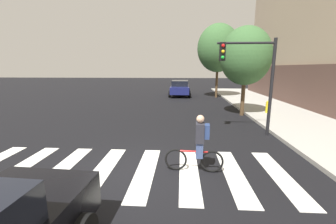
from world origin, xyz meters
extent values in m
plane|color=black|center=(0.00, 0.00, 0.00)|extent=(120.00, 120.00, 0.00)
cube|color=silver|center=(-3.47, 0.00, 0.01)|extent=(0.55, 3.28, 0.01)
cube|color=silver|center=(-2.20, 0.00, 0.01)|extent=(0.55, 3.28, 0.01)
cube|color=silver|center=(-0.93, 0.00, 0.01)|extent=(0.55, 3.28, 0.01)
cube|color=silver|center=(0.34, 0.00, 0.01)|extent=(0.55, 3.28, 0.01)
cube|color=silver|center=(1.62, 0.00, 0.01)|extent=(0.55, 3.28, 0.01)
cube|color=silver|center=(2.89, 0.00, 0.01)|extent=(0.55, 3.28, 0.01)
cube|color=silver|center=(4.16, 0.00, 0.01)|extent=(0.55, 3.28, 0.01)
cube|color=navy|center=(1.19, 17.80, 0.71)|extent=(1.96, 4.77, 0.72)
cube|color=black|center=(1.19, 17.64, 1.36)|extent=(1.73, 2.29, 0.57)
cylinder|color=black|center=(0.21, 19.33, 0.35)|extent=(0.25, 0.70, 0.70)
cylinder|color=black|center=(2.20, 19.31, 0.35)|extent=(0.25, 0.70, 0.70)
cylinder|color=black|center=(0.18, 16.28, 0.35)|extent=(0.25, 0.70, 0.70)
cylinder|color=black|center=(2.17, 16.27, 0.35)|extent=(0.25, 0.70, 0.70)
torus|color=black|center=(2.27, 0.07, 0.33)|extent=(0.66, 0.11, 0.66)
torus|color=black|center=(1.23, 0.15, 0.33)|extent=(0.66, 0.11, 0.66)
cylinder|color=red|center=(1.75, 0.11, 0.61)|extent=(0.89, 0.11, 0.05)
cylinder|color=red|center=(1.91, 0.10, 0.68)|extent=(0.04, 0.04, 0.45)
cube|color=#384772|center=(1.91, 0.10, 0.73)|extent=(0.22, 0.29, 0.56)
cube|color=#26262D|center=(1.91, 0.10, 1.18)|extent=(0.27, 0.38, 0.56)
sphere|color=tan|center=(1.91, 0.10, 1.58)|extent=(0.22, 0.22, 0.22)
cube|color=navy|center=(2.09, 0.08, 1.23)|extent=(0.18, 0.29, 0.40)
cylinder|color=black|center=(5.25, 3.85, 2.10)|extent=(0.14, 0.14, 4.20)
cylinder|color=black|center=(4.05, 3.85, 4.00)|extent=(2.40, 0.10, 0.10)
cube|color=black|center=(3.09, 3.85, 3.65)|extent=(0.24, 0.20, 0.76)
sphere|color=red|center=(3.09, 3.74, 3.89)|extent=(0.14, 0.14, 0.14)
sphere|color=gold|center=(3.09, 3.74, 3.65)|extent=(0.14, 0.14, 0.14)
sphere|color=green|center=(3.09, 3.74, 3.41)|extent=(0.14, 0.14, 0.14)
cylinder|color=gold|center=(6.87, 8.23, 0.47)|extent=(0.22, 0.22, 0.65)
sphere|color=gold|center=(6.87, 8.23, 0.84)|extent=(0.18, 0.18, 0.18)
cylinder|color=gold|center=(7.03, 8.23, 0.51)|extent=(0.12, 0.09, 0.09)
cylinder|color=#4C3823|center=(5.23, 8.04, 1.23)|extent=(0.24, 0.24, 2.46)
ellipsoid|color=#386033|center=(5.23, 8.04, 3.68)|extent=(3.06, 3.06, 3.52)
cylinder|color=#4C3823|center=(4.91, 16.65, 1.63)|extent=(0.24, 0.24, 3.26)
ellipsoid|color=#386033|center=(4.91, 16.65, 4.88)|extent=(4.05, 4.05, 4.66)
camera|label=1|loc=(1.37, -5.87, 2.98)|focal=23.36mm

